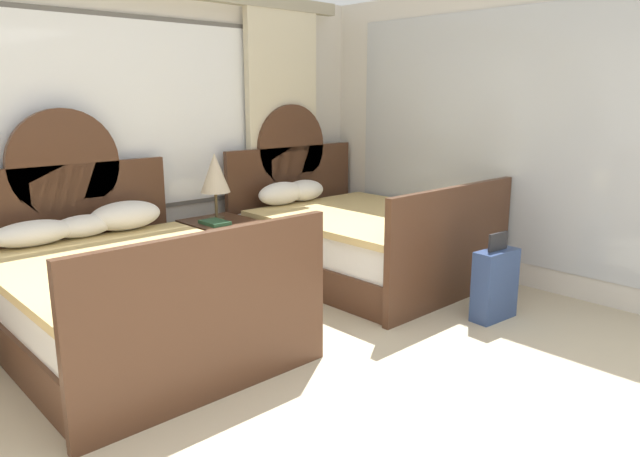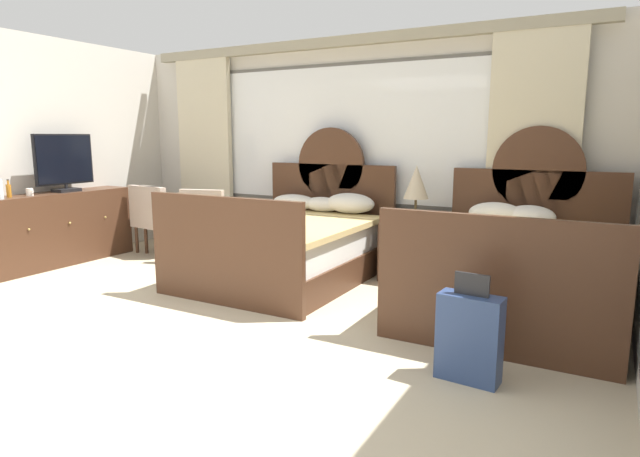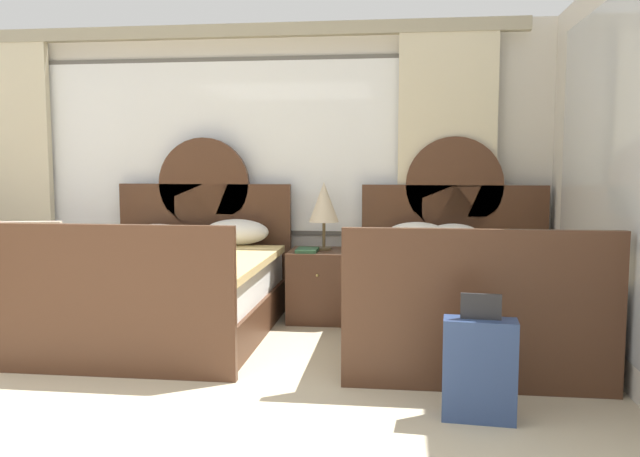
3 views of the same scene
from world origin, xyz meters
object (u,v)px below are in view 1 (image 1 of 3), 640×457
object	(u,v)px
bed_near_window	(128,293)
table_lamp_on_nightstand	(215,174)
nightstand_between_beds	(220,254)
bed_near_mirror	(358,239)
book_on_nightstand	(215,222)
suitcase_on_floor	(495,284)

from	to	relation	value
bed_near_window	table_lamp_on_nightstand	size ratio (longest dim) A/B	3.53
bed_near_window	nightstand_between_beds	distance (m)	1.32
bed_near_mirror	book_on_nightstand	xyz separation A→B (m)	(-1.28, 0.52, 0.27)
nightstand_between_beds	book_on_nightstand	xyz separation A→B (m)	(-0.11, -0.11, 0.33)
bed_near_window	bed_near_mirror	world-z (taller)	same
bed_near_window	suitcase_on_floor	distance (m)	2.76
bed_near_window	nightstand_between_beds	xyz separation A→B (m)	(1.17, 0.62, -0.06)
nightstand_between_beds	bed_near_mirror	bearing A→B (deg)	-28.19
bed_near_mirror	table_lamp_on_nightstand	size ratio (longest dim) A/B	3.53
bed_near_mirror	book_on_nightstand	distance (m)	1.41
bed_near_mirror	suitcase_on_floor	size ratio (longest dim) A/B	3.04
bed_near_window	book_on_nightstand	xyz separation A→B (m)	(1.06, 0.50, 0.27)
bed_near_mirror	bed_near_window	bearing A→B (deg)	179.72
suitcase_on_floor	book_on_nightstand	bearing A→B (deg)	121.31
bed_near_window	suitcase_on_floor	world-z (taller)	bed_near_window
table_lamp_on_nightstand	book_on_nightstand	world-z (taller)	table_lamp_on_nightstand
bed_near_mirror	table_lamp_on_nightstand	bearing A→B (deg)	149.55
nightstand_between_beds	book_on_nightstand	bearing A→B (deg)	-134.67
book_on_nightstand	nightstand_between_beds	bearing A→B (deg)	45.33
nightstand_between_beds	table_lamp_on_nightstand	xyz separation A→B (m)	(0.02, 0.05, 0.73)
bed_near_window	book_on_nightstand	world-z (taller)	bed_near_window
table_lamp_on_nightstand	suitcase_on_floor	distance (m)	2.57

